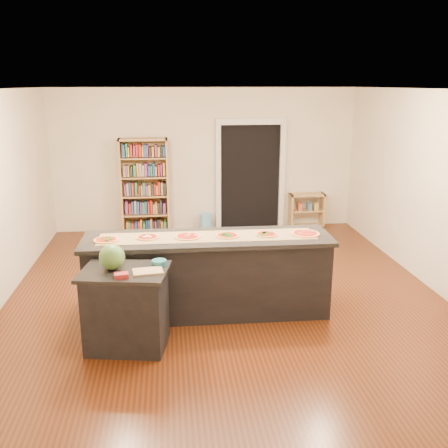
{
  "coord_description": "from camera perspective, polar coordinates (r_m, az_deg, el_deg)",
  "views": [
    {
      "loc": [
        -0.74,
        -6.38,
        2.87
      ],
      "look_at": [
        0.0,
        0.2,
        1.0
      ],
      "focal_mm": 40.0,
      "sensor_mm": 36.0,
      "label": 1
    }
  ],
  "objects": [
    {
      "name": "pizza_d",
      "position": [
        6.23,
        0.39,
        -1.32
      ],
      "size": [
        0.31,
        0.31,
        0.02
      ],
      "color": "tan",
      "rests_on": "kitchen_island"
    },
    {
      "name": "cutting_board",
      "position": [
        5.42,
        -8.7,
        -5.38
      ],
      "size": [
        0.34,
        0.25,
        0.02
      ],
      "primitive_type": "cube",
      "rotation": [
        0.0,
        0.0,
        0.13
      ],
      "color": "tan",
      "rests_on": "side_counter"
    },
    {
      "name": "room",
      "position": [
        6.58,
        0.2,
        2.88
      ],
      "size": [
        6.0,
        7.0,
        2.8
      ],
      "color": "#F1E7CA",
      "rests_on": "ground"
    },
    {
      "name": "pizza_f",
      "position": [
        6.4,
        9.28,
        -1.08
      ],
      "size": [
        0.34,
        0.34,
        0.02
      ],
      "color": "tan",
      "rests_on": "kitchen_island"
    },
    {
      "name": "pizza_b",
      "position": [
        6.24,
        -8.74,
        -1.49
      ],
      "size": [
        0.29,
        0.29,
        0.02
      ],
      "color": "tan",
      "rests_on": "kitchen_island"
    },
    {
      "name": "package_red",
      "position": [
        5.31,
        -11.65,
        -5.79
      ],
      "size": [
        0.16,
        0.12,
        0.05
      ],
      "primitive_type": "cube",
      "rotation": [
        0.0,
        0.0,
        0.16
      ],
      "color": "maroon",
      "rests_on": "side_counter"
    },
    {
      "name": "kraft_paper",
      "position": [
        6.23,
        -1.89,
        -1.43
      ],
      "size": [
        2.7,
        0.52,
        0.0
      ],
      "primitive_type": "cube",
      "rotation": [
        0.0,
        0.0,
        -0.01
      ],
      "color": "olive",
      "rests_on": "kitchen_island"
    },
    {
      "name": "watermelon",
      "position": [
        5.54,
        -12.67,
        -3.71
      ],
      "size": [
        0.28,
        0.28,
        0.28
      ],
      "primitive_type": "sphere",
      "color": "#144214",
      "rests_on": "side_counter"
    },
    {
      "name": "low_shelf",
      "position": [
        10.38,
        9.41,
        1.53
      ],
      "size": [
        0.71,
        0.3,
        0.71
      ],
      "primitive_type": "cube",
      "color": "tan",
      "rests_on": "ground"
    },
    {
      "name": "kitchen_island",
      "position": [
        6.4,
        -1.85,
        -5.83
      ],
      "size": [
        3.11,
        0.84,
        1.02
      ],
      "rotation": [
        0.0,
        0.0,
        -0.01
      ],
      "color": "black",
      "rests_on": "ground"
    },
    {
      "name": "waste_bin",
      "position": [
        10.0,
        -2.06,
        0.19
      ],
      "size": [
        0.25,
        0.25,
        0.37
      ],
      "primitive_type": "cylinder",
      "color": "#67B7E7",
      "rests_on": "ground"
    },
    {
      "name": "bookshelf",
      "position": [
        9.86,
        -9.04,
        4.25
      ],
      "size": [
        0.93,
        0.33,
        1.86
      ],
      "primitive_type": "cube",
      "color": "tan",
      "rests_on": "ground"
    },
    {
      "name": "package_teal",
      "position": [
        5.6,
        -7.41,
        -4.42
      ],
      "size": [
        0.16,
        0.16,
        0.06
      ],
      "primitive_type": "cylinder",
      "color": "#195966",
      "rests_on": "side_counter"
    },
    {
      "name": "pizza_e",
      "position": [
        6.3,
        4.88,
        -1.18
      ],
      "size": [
        0.29,
        0.29,
        0.02
      ],
      "color": "tan",
      "rests_on": "kitchen_island"
    },
    {
      "name": "side_counter",
      "position": [
        5.71,
        -11.09,
        -9.45
      ],
      "size": [
        0.93,
        0.68,
        0.92
      ],
      "rotation": [
        0.0,
        0.0,
        -0.17
      ],
      "color": "black",
      "rests_on": "ground"
    },
    {
      "name": "pizza_c",
      "position": [
        6.21,
        -4.17,
        -1.43
      ],
      "size": [
        0.31,
        0.31,
        0.02
      ],
      "color": "tan",
      "rests_on": "kitchen_island"
    },
    {
      "name": "pizza_a",
      "position": [
        6.23,
        -13.32,
        -1.77
      ],
      "size": [
        0.29,
        0.29,
        0.02
      ],
      "color": "tan",
      "rests_on": "kitchen_island"
    },
    {
      "name": "doorway",
      "position": [
        10.11,
        3.01,
        6.26
      ],
      "size": [
        1.4,
        0.09,
        2.21
      ],
      "color": "black",
      "rests_on": "room"
    }
  ]
}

